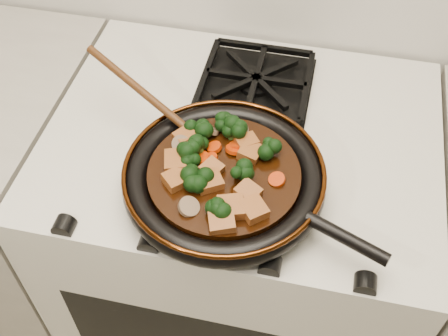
# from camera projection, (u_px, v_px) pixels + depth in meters

# --- Properties ---
(stove) EXTENTS (0.76, 0.60, 0.90)m
(stove) POSITION_uv_depth(u_px,v_px,m) (238.00, 256.00, 1.43)
(stove) COLOR beige
(stove) RESTS_ON ground
(burner_grate_front) EXTENTS (0.23, 0.23, 0.03)m
(burner_grate_front) POSITION_uv_depth(u_px,v_px,m) (227.00, 185.00, 0.99)
(burner_grate_front) COLOR black
(burner_grate_front) RESTS_ON stove
(burner_grate_back) EXTENTS (0.23, 0.23, 0.03)m
(burner_grate_back) POSITION_uv_depth(u_px,v_px,m) (256.00, 82.00, 1.16)
(burner_grate_back) COLOR black
(burner_grate_back) RESTS_ON stove
(skillet) EXTENTS (0.46, 0.35, 0.05)m
(skillet) POSITION_uv_depth(u_px,v_px,m) (225.00, 178.00, 0.96)
(skillet) COLOR black
(skillet) RESTS_ON burner_grate_front
(braising_sauce) EXTENTS (0.26, 0.26, 0.02)m
(braising_sauce) POSITION_uv_depth(u_px,v_px,m) (224.00, 176.00, 0.96)
(braising_sauce) COLOR black
(braising_sauce) RESTS_ON skillet
(tofu_cube_0) EXTENTS (0.06, 0.06, 0.02)m
(tofu_cube_0) POSITION_uv_depth(u_px,v_px,m) (253.00, 210.00, 0.89)
(tofu_cube_0) COLOR brown
(tofu_cube_0) RESTS_ON braising_sauce
(tofu_cube_1) EXTENTS (0.06, 0.05, 0.02)m
(tofu_cube_1) POSITION_uv_depth(u_px,v_px,m) (209.00, 182.00, 0.92)
(tofu_cube_1) COLOR brown
(tofu_cube_1) RESTS_ON braising_sauce
(tofu_cube_2) EXTENTS (0.05, 0.05, 0.03)m
(tofu_cube_2) POSITION_uv_depth(u_px,v_px,m) (176.00, 162.00, 0.95)
(tofu_cube_2) COLOR brown
(tofu_cube_2) RESTS_ON braising_sauce
(tofu_cube_3) EXTENTS (0.05, 0.05, 0.02)m
(tofu_cube_3) POSITION_uv_depth(u_px,v_px,m) (247.00, 143.00, 0.98)
(tofu_cube_3) COLOR brown
(tofu_cube_3) RESTS_ON braising_sauce
(tofu_cube_4) EXTENTS (0.05, 0.05, 0.02)m
(tofu_cube_4) POSITION_uv_depth(u_px,v_px,m) (176.00, 180.00, 0.93)
(tofu_cube_4) COLOR brown
(tofu_cube_4) RESTS_ON braising_sauce
(tofu_cube_5) EXTENTS (0.05, 0.05, 0.03)m
(tofu_cube_5) POSITION_uv_depth(u_px,v_px,m) (231.00, 208.00, 0.89)
(tofu_cube_5) COLOR brown
(tofu_cube_5) RESTS_ON braising_sauce
(tofu_cube_6) EXTENTS (0.05, 0.05, 0.03)m
(tofu_cube_6) POSITION_uv_depth(u_px,v_px,m) (222.00, 223.00, 0.87)
(tofu_cube_6) COLOR brown
(tofu_cube_6) RESTS_ON braising_sauce
(tofu_cube_7) EXTENTS (0.05, 0.05, 0.02)m
(tofu_cube_7) POSITION_uv_depth(u_px,v_px,m) (250.00, 152.00, 0.97)
(tofu_cube_7) COLOR brown
(tofu_cube_7) RESTS_ON braising_sauce
(tofu_cube_8) EXTENTS (0.05, 0.05, 0.03)m
(tofu_cube_8) POSITION_uv_depth(u_px,v_px,m) (248.00, 192.00, 0.91)
(tofu_cube_8) COLOR brown
(tofu_cube_8) RESTS_ON braising_sauce
(tofu_cube_9) EXTENTS (0.05, 0.05, 0.02)m
(tofu_cube_9) POSITION_uv_depth(u_px,v_px,m) (212.00, 169.00, 0.94)
(tofu_cube_9) COLOR brown
(tofu_cube_9) RESTS_ON braising_sauce
(tofu_cube_10) EXTENTS (0.05, 0.05, 0.02)m
(tofu_cube_10) POSITION_uv_depth(u_px,v_px,m) (185.00, 137.00, 0.99)
(tofu_cube_10) COLOR brown
(tofu_cube_10) RESTS_ON braising_sauce
(broccoli_floret_0) EXTENTS (0.09, 0.09, 0.07)m
(broccoli_floret_0) POSITION_uv_depth(u_px,v_px,m) (271.00, 150.00, 0.96)
(broccoli_floret_0) COLOR black
(broccoli_floret_0) RESTS_ON braising_sauce
(broccoli_floret_1) EXTENTS (0.09, 0.09, 0.07)m
(broccoli_floret_1) POSITION_uv_depth(u_px,v_px,m) (216.00, 210.00, 0.88)
(broccoli_floret_1) COLOR black
(broccoli_floret_1) RESTS_ON braising_sauce
(broccoli_floret_2) EXTENTS (0.08, 0.08, 0.07)m
(broccoli_floret_2) POSITION_uv_depth(u_px,v_px,m) (244.00, 172.00, 0.93)
(broccoli_floret_2) COLOR black
(broccoli_floret_2) RESTS_ON braising_sauce
(broccoli_floret_3) EXTENTS (0.07, 0.08, 0.07)m
(broccoli_floret_3) POSITION_uv_depth(u_px,v_px,m) (231.00, 133.00, 0.99)
(broccoli_floret_3) COLOR black
(broccoli_floret_3) RESTS_ON braising_sauce
(broccoli_floret_4) EXTENTS (0.07, 0.06, 0.07)m
(broccoli_floret_4) POSITION_uv_depth(u_px,v_px,m) (225.00, 122.00, 1.00)
(broccoli_floret_4) COLOR black
(broccoli_floret_4) RESTS_ON braising_sauce
(broccoli_floret_5) EXTENTS (0.08, 0.09, 0.07)m
(broccoli_floret_5) POSITION_uv_depth(u_px,v_px,m) (197.00, 180.00, 0.92)
(broccoli_floret_5) COLOR black
(broccoli_floret_5) RESTS_ON braising_sauce
(broccoli_floret_6) EXTENTS (0.09, 0.09, 0.07)m
(broccoli_floret_6) POSITION_uv_depth(u_px,v_px,m) (199.00, 128.00, 1.00)
(broccoli_floret_6) COLOR black
(broccoli_floret_6) RESTS_ON braising_sauce
(broccoli_floret_7) EXTENTS (0.08, 0.07, 0.07)m
(broccoli_floret_7) POSITION_uv_depth(u_px,v_px,m) (200.00, 149.00, 0.96)
(broccoli_floret_7) COLOR black
(broccoli_floret_7) RESTS_ON braising_sauce
(broccoli_floret_8) EXTENTS (0.06, 0.07, 0.06)m
(broccoli_floret_8) POSITION_uv_depth(u_px,v_px,m) (190.00, 160.00, 0.95)
(broccoli_floret_8) COLOR black
(broccoli_floret_8) RESTS_ON braising_sauce
(carrot_coin_0) EXTENTS (0.03, 0.03, 0.02)m
(carrot_coin_0) POSITION_uv_depth(u_px,v_px,m) (234.00, 149.00, 0.97)
(carrot_coin_0) COLOR #B62C05
(carrot_coin_0) RESTS_ON braising_sauce
(carrot_coin_1) EXTENTS (0.03, 0.03, 0.02)m
(carrot_coin_1) POSITION_uv_depth(u_px,v_px,m) (277.00, 180.00, 0.93)
(carrot_coin_1) COLOR #B62C05
(carrot_coin_1) RESTS_ON braising_sauce
(carrot_coin_2) EXTENTS (0.03, 0.03, 0.02)m
(carrot_coin_2) POSITION_uv_depth(u_px,v_px,m) (210.00, 158.00, 0.96)
(carrot_coin_2) COLOR #B62C05
(carrot_coin_2) RESTS_ON braising_sauce
(carrot_coin_3) EXTENTS (0.03, 0.03, 0.01)m
(carrot_coin_3) POSITION_uv_depth(u_px,v_px,m) (214.00, 147.00, 0.98)
(carrot_coin_3) COLOR #B62C05
(carrot_coin_3) RESTS_ON braising_sauce
(carrot_coin_4) EXTENTS (0.03, 0.03, 0.02)m
(carrot_coin_4) POSITION_uv_depth(u_px,v_px,m) (201.00, 158.00, 0.96)
(carrot_coin_4) COLOR #B62C05
(carrot_coin_4) RESTS_ON braising_sauce
(carrot_coin_5) EXTENTS (0.03, 0.03, 0.03)m
(carrot_coin_5) POSITION_uv_depth(u_px,v_px,m) (238.00, 145.00, 0.98)
(carrot_coin_5) COLOR #B62C05
(carrot_coin_5) RESTS_ON braising_sauce
(mushroom_slice_0) EXTENTS (0.04, 0.04, 0.02)m
(mushroom_slice_0) POSITION_uv_depth(u_px,v_px,m) (189.00, 207.00, 0.89)
(mushroom_slice_0) COLOR brown
(mushroom_slice_0) RESTS_ON braising_sauce
(mushroom_slice_1) EXTENTS (0.04, 0.03, 0.03)m
(mushroom_slice_1) POSITION_uv_depth(u_px,v_px,m) (181.00, 144.00, 0.98)
(mushroom_slice_1) COLOR brown
(mushroom_slice_1) RESTS_ON braising_sauce
(mushroom_slice_2) EXTENTS (0.05, 0.05, 0.03)m
(mushroom_slice_2) POSITION_uv_depth(u_px,v_px,m) (238.00, 130.00, 1.00)
(mushroom_slice_2) COLOR brown
(mushroom_slice_2) RESTS_ON braising_sauce
(mushroom_slice_3) EXTENTS (0.04, 0.04, 0.03)m
(mushroom_slice_3) POSITION_uv_depth(u_px,v_px,m) (209.00, 130.00, 1.00)
(mushroom_slice_3) COLOR brown
(mushroom_slice_3) RESTS_ON braising_sauce
(wooden_spoon) EXTENTS (0.16, 0.09, 0.26)m
(wooden_spoon) POSITION_uv_depth(u_px,v_px,m) (161.00, 108.00, 1.01)
(wooden_spoon) COLOR #44250E
(wooden_spoon) RESTS_ON braising_sauce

